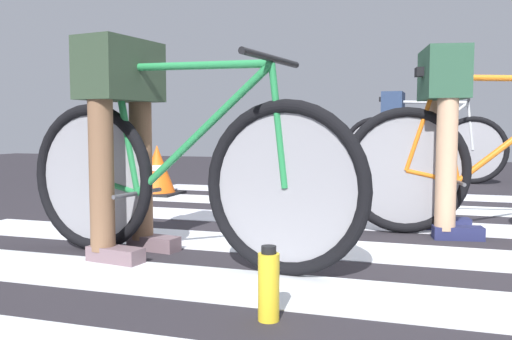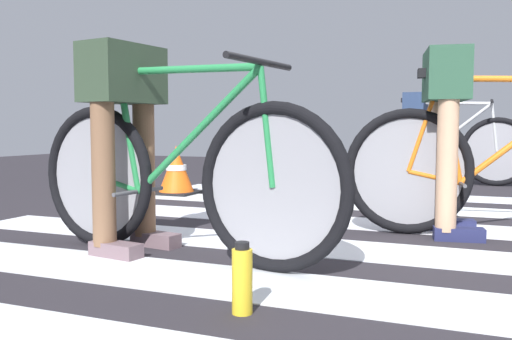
# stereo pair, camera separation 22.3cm
# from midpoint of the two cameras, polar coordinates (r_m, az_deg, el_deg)

# --- Properties ---
(ground) EXTENTS (18.00, 14.00, 0.02)m
(ground) POSITION_cam_midpoint_polar(r_m,az_deg,el_deg) (3.28, 19.18, -6.64)
(ground) COLOR #29262C
(crosswalk_markings) EXTENTS (5.41, 4.25, 0.00)m
(crosswalk_markings) POSITION_cam_midpoint_polar(r_m,az_deg,el_deg) (3.11, 18.94, -6.99)
(crosswalk_markings) COLOR silver
(crosswalk_markings) RESTS_ON ground
(bicycle_1_of_3) EXTENTS (1.73, 0.53, 0.93)m
(bicycle_1_of_3) POSITION_cam_midpoint_polar(r_m,az_deg,el_deg) (2.50, -6.21, -0.65)
(bicycle_1_of_3) COLOR black
(bicycle_1_of_3) RESTS_ON ground
(cyclist_1_of_3) EXTENTS (0.36, 0.44, 1.00)m
(cyclist_1_of_3) POSITION_cam_midpoint_polar(r_m,az_deg,el_deg) (2.69, -11.60, 5.29)
(cyclist_1_of_3) COLOR brown
(cyclist_1_of_3) RESTS_ON ground
(bicycle_2_of_3) EXTENTS (1.72, 0.54, 0.93)m
(bicycle_2_of_3) POSITION_cam_midpoint_polar(r_m,az_deg,el_deg) (3.30, 26.35, 0.13)
(bicycle_2_of_3) COLOR black
(bicycle_2_of_3) RESTS_ON ground
(cyclist_2_of_3) EXTENTS (0.37, 0.44, 1.03)m
(cyclist_2_of_3) POSITION_cam_midpoint_polar(r_m,az_deg,el_deg) (3.23, 21.15, 5.27)
(cyclist_2_of_3) COLOR tan
(cyclist_2_of_3) RESTS_ON ground
(bicycle_3_of_3) EXTENTS (1.74, 0.52, 0.93)m
(bicycle_3_of_3) POSITION_cam_midpoint_polar(r_m,az_deg,el_deg) (6.23, 20.08, 2.12)
(bicycle_3_of_3) COLOR black
(bicycle_3_of_3) RESTS_ON ground
(cyclist_3_of_3) EXTENTS (0.32, 0.42, 0.98)m
(cyclist_3_of_3) POSITION_cam_midpoint_polar(r_m,az_deg,el_deg) (6.25, 17.29, 4.51)
(cyclist_3_of_3) COLOR beige
(cyclist_3_of_3) RESTS_ON ground
(water_bottle) EXTENTS (0.07, 0.07, 0.24)m
(water_bottle) POSITION_cam_midpoint_polar(r_m,az_deg,el_deg) (1.77, 1.92, -11.71)
(water_bottle) COLOR yellow
(water_bottle) RESTS_ON ground
(traffic_cone) EXTENTS (0.39, 0.39, 0.44)m
(traffic_cone) POSITION_cam_midpoint_polar(r_m,az_deg,el_deg) (4.99, -7.20, -0.17)
(traffic_cone) COLOR black
(traffic_cone) RESTS_ON ground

